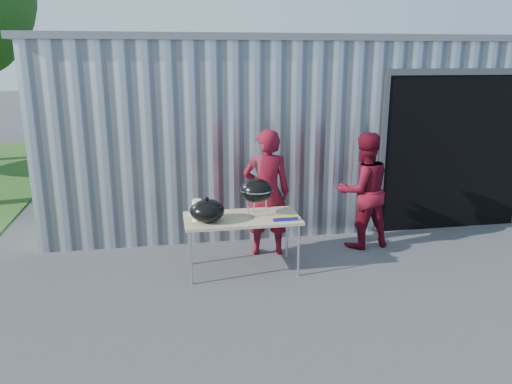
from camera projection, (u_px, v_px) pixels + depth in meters
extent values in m
plane|color=#404042|center=(278.00, 287.00, 6.23)|extent=(80.00, 80.00, 0.00)
cube|color=silver|center=(266.00, 120.00, 10.43)|extent=(8.00, 6.00, 3.00)
cube|color=slate|center=(267.00, 42.00, 10.03)|extent=(8.20, 6.20, 0.10)
cube|color=black|center=(435.00, 148.00, 8.63)|extent=(2.40, 1.20, 2.50)
cube|color=#4C4C51|center=(462.00, 72.00, 7.74)|extent=(2.52, 0.08, 0.10)
cube|color=tan|center=(242.00, 218.00, 6.52)|extent=(1.50, 0.75, 0.04)
cylinder|color=silver|center=(191.00, 258.00, 6.20)|extent=(0.03, 0.03, 0.71)
cylinder|color=silver|center=(299.00, 251.00, 6.44)|extent=(0.03, 0.03, 0.71)
cylinder|color=silver|center=(189.00, 240.00, 6.80)|extent=(0.03, 0.03, 0.71)
cylinder|color=silver|center=(287.00, 234.00, 7.04)|extent=(0.03, 0.03, 0.71)
ellipsoid|color=black|center=(256.00, 191.00, 6.51)|extent=(0.42, 0.42, 0.32)
cylinder|color=silver|center=(256.00, 190.00, 6.51)|extent=(0.43, 0.43, 0.02)
cylinder|color=silver|center=(256.00, 189.00, 6.50)|extent=(0.41, 0.41, 0.01)
cylinder|color=silver|center=(254.00, 203.00, 6.70)|extent=(0.02, 0.02, 0.24)
cylinder|color=silver|center=(248.00, 208.00, 6.48)|extent=(0.02, 0.02, 0.24)
cylinder|color=silver|center=(266.00, 207.00, 6.52)|extent=(0.02, 0.02, 0.24)
cylinder|color=#D16A4B|center=(246.00, 188.00, 6.48)|extent=(0.02, 0.14, 0.02)
cylinder|color=#D16A4B|center=(248.00, 188.00, 6.48)|extent=(0.02, 0.14, 0.02)
cylinder|color=#D16A4B|center=(251.00, 188.00, 6.49)|extent=(0.02, 0.14, 0.02)
cylinder|color=#D16A4B|center=(253.00, 188.00, 6.49)|extent=(0.02, 0.14, 0.02)
cylinder|color=#D16A4B|center=(255.00, 188.00, 6.50)|extent=(0.02, 0.14, 0.02)
cylinder|color=#D16A4B|center=(257.00, 188.00, 6.50)|extent=(0.02, 0.14, 0.02)
cylinder|color=#D16A4B|center=(260.00, 188.00, 6.51)|extent=(0.02, 0.14, 0.02)
cylinder|color=#D16A4B|center=(262.00, 188.00, 6.51)|extent=(0.02, 0.14, 0.02)
cylinder|color=#D16A4B|center=(264.00, 187.00, 6.52)|extent=(0.02, 0.14, 0.02)
cylinder|color=#D16A4B|center=(266.00, 187.00, 6.52)|extent=(0.02, 0.14, 0.02)
cone|color=silver|center=(256.00, 166.00, 6.42)|extent=(0.20, 0.20, 0.55)
ellipsoid|color=black|center=(207.00, 211.00, 6.30)|extent=(0.44, 0.44, 0.29)
cylinder|color=black|center=(207.00, 199.00, 6.26)|extent=(0.05, 0.05, 0.03)
cylinder|color=white|center=(197.00, 210.00, 6.33)|extent=(0.12, 0.12, 0.28)
cube|color=white|center=(198.00, 211.00, 6.61)|extent=(0.20, 0.15, 0.10)
cube|color=#181690|center=(285.00, 219.00, 6.36)|extent=(0.32, 0.06, 0.05)
cube|color=yellow|center=(286.00, 216.00, 6.35)|extent=(0.32, 0.06, 0.01)
imported|color=maroon|center=(267.00, 193.00, 7.06)|extent=(0.71, 0.51, 1.82)
imported|color=maroon|center=(363.00, 191.00, 7.36)|extent=(0.92, 0.76, 1.73)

